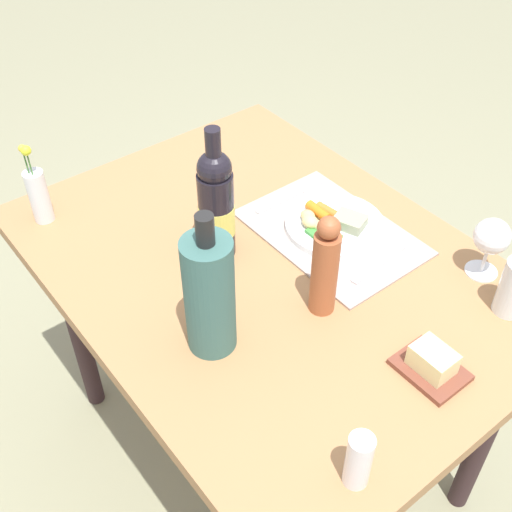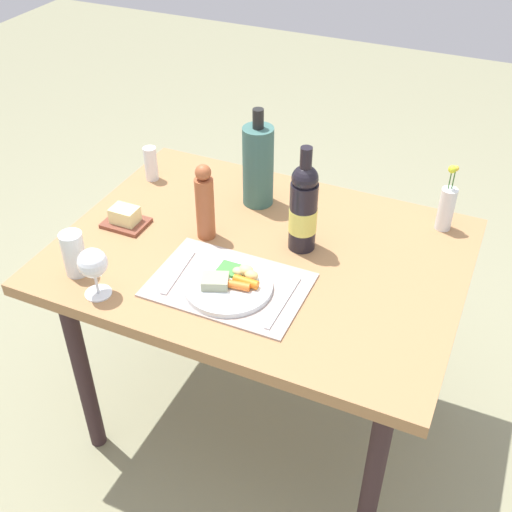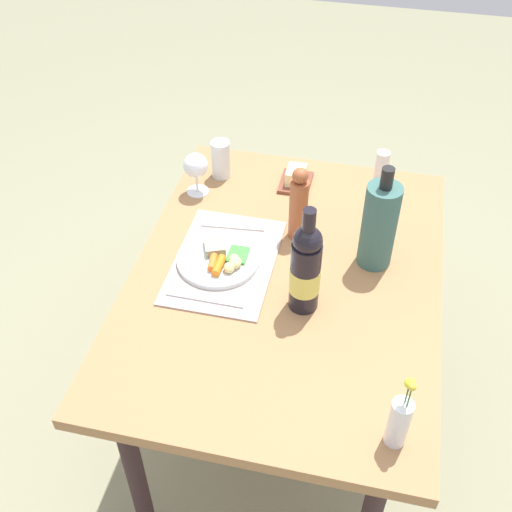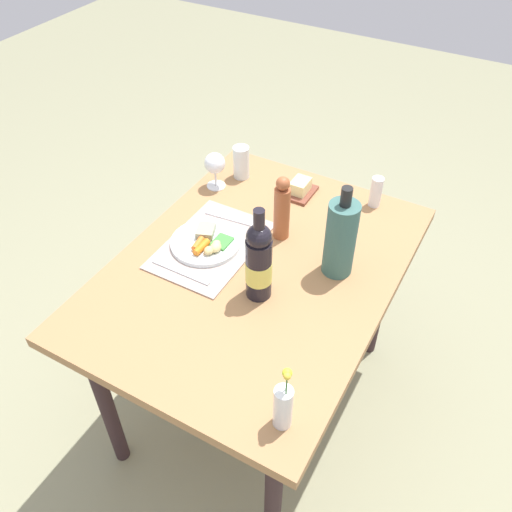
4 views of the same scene
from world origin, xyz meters
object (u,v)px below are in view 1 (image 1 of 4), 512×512
Objects in this scene: dinner_plate at (333,224)px; wine_glass at (492,238)px; fork at (381,262)px; flower_vase at (38,194)px; pepper_mill at (327,266)px; butter_dish at (432,364)px; dining_table at (268,290)px; wine_bottle at (216,205)px; cooler_bottle at (209,294)px; salt_shaker at (358,460)px; knife at (291,196)px.

wine_glass is at bearing -152.94° from dinner_plate.
fork is 0.92× the size of flower_vase.
flower_vase reaches higher than fork.
fork is 0.81× the size of pepper_mill.
pepper_mill reaches higher than butter_dish.
wine_bottle is (0.10, 0.07, 0.22)m from dining_table.
cooler_bottle is at bearing 104.04° from dinner_plate.
salt_shaker is (-0.50, 0.22, 0.15)m from dining_table.
dinner_plate reaches higher than dining_table.
flower_vase is at bearing 6.56° from salt_shaker.
dining_table is 0.59m from flower_vase.
wine_bottle is (0.28, 0.07, 0.02)m from pepper_mill.
cooler_bottle is 1.51× the size of flower_vase.
wine_bottle reaches higher than knife.
knife reaches higher than dining_table.
dining_table is 0.27m from pepper_mill.
wine_bottle is at bearing -143.49° from flower_vase.
cooler_bottle is 2.23× the size of wine_glass.
butter_dish reaches higher than dinner_plate.
salt_shaker is at bearing 123.58° from fork.
pepper_mill is at bearing -152.22° from flower_vase.
salt_shaker reaches higher than dinner_plate.
cooler_bottle is at bearing 74.93° from pepper_mill.
dining_table is 0.25m from wine_bottle.
butter_dish is at bearing -138.20° from cooler_bottle.
wine_glass reaches higher than dinner_plate.
wine_glass is (-0.46, -0.16, 0.09)m from knife.
dinner_plate is 1.65× the size of wine_glass.
dinner_plate is at bearing -75.96° from cooler_bottle.
flower_vase is at bearing 27.78° from pepper_mill.
wine_glass reaches higher than butter_dish.
flower_vase is (0.46, 0.33, 0.16)m from dining_table.
dining_table is at bearing 1.41° from pepper_mill.
knife is (0.31, 0.00, 0.00)m from fork.
wine_bottle reaches higher than dining_table.
pepper_mill reaches higher than dinner_plate.
flower_vase is (0.63, 0.33, -0.04)m from pepper_mill.
wine_glass is at bearing -160.66° from knife.
dinner_plate is at bearing -179.19° from knife.
cooler_bottle is (-0.26, 0.42, 0.13)m from knife.
dinner_plate is 0.70m from flower_vase.
salt_shaker is (-0.32, 0.22, -0.06)m from pepper_mill.
dining_table is at bearing -64.34° from cooler_bottle.
dinner_plate is 0.27m from pepper_mill.
wine_bottle reaches higher than butter_dish.
knife is at bearing -4.99° from fork.
cooler_bottle is at bearing 70.84° from wine_glass.
fork is (-0.16, -0.19, 0.10)m from dining_table.
dining_table is 4.88× the size of dinner_plate.
dinner_plate is at bearing -131.52° from flower_vase.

